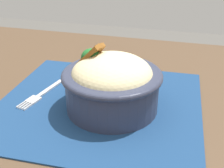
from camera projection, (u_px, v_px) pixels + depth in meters
table at (105, 138)px, 0.57m from camera, size 1.07×0.87×0.73m
placemat at (99, 104)px, 0.56m from camera, size 0.40×0.37×0.00m
bowl at (112, 82)px, 0.52m from camera, size 0.18×0.18×0.12m
fork at (41, 95)px, 0.58m from camera, size 0.04×0.13×0.00m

